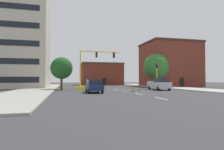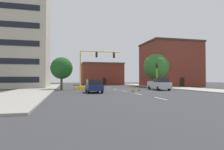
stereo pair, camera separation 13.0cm
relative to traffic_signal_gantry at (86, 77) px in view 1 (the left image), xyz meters
The scene contains 19 objects.
ground_plane 6.62m from the traffic_signal_gantry, 36.60° to the right, with size 160.00×160.00×0.00m, color #38383A.
sidewalk_left 9.43m from the traffic_signal_gantry, 152.30° to the left, with size 6.00×56.00×0.14m, color #9E998E.
sidewalk_right 18.79m from the traffic_signal_gantry, 13.23° to the left, with size 6.00×56.00×0.14m, color #B2ADA3.
lane_stripe_seg_0 18.55m from the traffic_signal_gantry, 74.20° to the right, with size 0.16×2.40×0.01m, color silver.
lane_stripe_seg_1 13.39m from the traffic_signal_gantry, 67.69° to the right, with size 0.16×2.40×0.01m, color silver.
lane_stripe_seg_2 8.67m from the traffic_signal_gantry, 53.28° to the right, with size 0.16×2.40×0.01m, color silver.
lane_stripe_seg_3 5.61m from the traffic_signal_gantry, 13.74° to the right, with size 0.16×2.40×0.01m, color silver.
lane_stripe_seg_4 6.94m from the traffic_signal_gantry, 40.43° to the left, with size 0.16×2.40×0.01m, color silver.
building_tall_left 19.10m from the traffic_signal_gantry, 144.33° to the left, with size 12.61×10.90×24.04m.
building_brick_center 28.54m from the traffic_signal_gantry, 73.85° to the left, with size 13.11×8.94×7.02m.
building_row_right 24.89m from the traffic_signal_gantry, 24.23° to the left, with size 13.10×10.68×11.16m.
traffic_signal_gantry is the anchor object (origin of this frame).
traffic_light_pole_right 13.30m from the traffic_signal_gantry, ahead, with size 0.32×0.47×4.80m.
tree_right_mid 17.01m from the traffic_signal_gantry, 17.41° to the left, with size 5.57×5.57×7.43m.
tree_left_near 4.41m from the traffic_signal_gantry, behind, with size 3.72×3.72×5.54m.
pickup_truck_silver 12.59m from the traffic_signal_gantry, 22.66° to the right, with size 2.30×5.50×1.99m.
sedan_navy_near_left 8.70m from the traffic_signal_gantry, 88.84° to the right, with size 1.88×4.50×1.74m.
traffic_cone_roadside_a 9.90m from the traffic_signal_gantry, 52.05° to the right, with size 0.36×0.36×0.70m.
traffic_cone_roadside_b 9.84m from the traffic_signal_gantry, 38.60° to the right, with size 0.36×0.36×0.65m.
Camera 1 is at (-8.51, -29.79, 1.73)m, focal length 30.42 mm.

